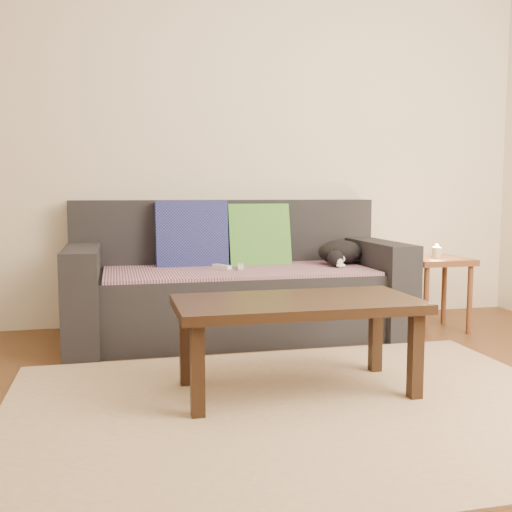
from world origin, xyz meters
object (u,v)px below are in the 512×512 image
at_px(wii_remote_a, 222,267).
at_px(coffee_table, 297,311).
at_px(cat, 340,253).
at_px(wii_remote_b, 241,267).
at_px(sofa, 235,287).
at_px(side_table, 436,271).

bearing_deg(wii_remote_a, coffee_table, 157.23).
xyz_separation_m(cat, wii_remote_b, (-0.70, -0.09, -0.06)).
height_order(sofa, wii_remote_b, sofa).
height_order(wii_remote_b, side_table, side_table).
height_order(cat, wii_remote_a, cat).
xyz_separation_m(wii_remote_a, coffee_table, (0.15, -1.11, -0.07)).
xyz_separation_m(wii_remote_b, coffee_table, (0.03, -1.11, -0.07)).
xyz_separation_m(sofa, wii_remote_b, (0.01, -0.11, 0.15)).
relative_size(wii_remote_a, wii_remote_b, 1.00).
relative_size(sofa, wii_remote_b, 14.00).
distance_m(sofa, wii_remote_a, 0.21).
bearing_deg(coffee_table, sofa, 92.06).
relative_size(sofa, wii_remote_a, 14.00).
distance_m(cat, wii_remote_a, 0.83).
bearing_deg(cat, wii_remote_a, 162.87).
bearing_deg(cat, wii_remote_b, 164.37).
height_order(wii_remote_a, coffee_table, wii_remote_a).
height_order(cat, side_table, cat).
bearing_deg(wii_remote_a, sofa, -77.33).
distance_m(side_table, coffee_table, 1.64).
xyz_separation_m(wii_remote_b, side_table, (1.31, -0.09, -0.05)).
bearing_deg(cat, side_table, -39.69).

